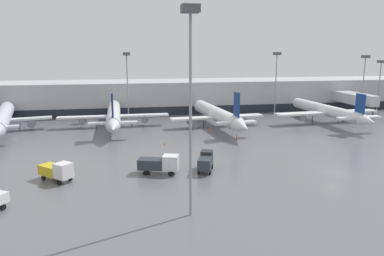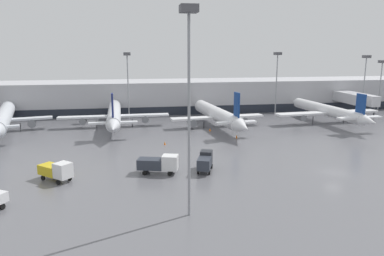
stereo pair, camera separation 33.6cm
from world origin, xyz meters
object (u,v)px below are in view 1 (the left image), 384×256
at_px(service_truck_3, 206,161).
at_px(apron_light_mast_3, 277,65).
at_px(parked_jet_4, 114,114).
at_px(apron_light_mast_4, 190,58).
at_px(parked_jet_0, 3,118).
at_px(traffic_cone_3, 210,130).
at_px(service_truck_1, 160,163).
at_px(apron_light_mast_6, 365,67).
at_px(parked_jet_3, 327,111).
at_px(apron_light_mast_1, 381,70).
at_px(service_truck_2, 57,170).
at_px(traffic_cone_0, 236,136).
at_px(traffic_cone_2, 165,143).
at_px(parked_jet_1, 217,115).
at_px(apron_light_mast_5, 127,66).

height_order(service_truck_3, apron_light_mast_3, apron_light_mast_3).
xyz_separation_m(parked_jet_4, apron_light_mast_4, (9.91, -50.93, 14.14)).
relative_size(parked_jet_0, traffic_cone_3, 63.89).
bearing_deg(service_truck_1, apron_light_mast_6, 51.21).
height_order(parked_jet_3, apron_light_mast_1, apron_light_mast_1).
bearing_deg(apron_light_mast_1, apron_light_mast_3, 179.12).
distance_m(parked_jet_4, apron_light_mast_4, 53.77).
distance_m(service_truck_1, service_truck_2, 14.47).
distance_m(service_truck_2, traffic_cone_0, 38.25).
relative_size(traffic_cone_2, apron_light_mast_3, 0.04).
bearing_deg(apron_light_mast_3, traffic_cone_3, -140.67).
height_order(parked_jet_1, parked_jet_3, parked_jet_1).
height_order(service_truck_3, traffic_cone_0, service_truck_3).
bearing_deg(parked_jet_0, service_truck_2, -166.22).
height_order(parked_jet_4, apron_light_mast_5, apron_light_mast_5).
bearing_deg(traffic_cone_2, service_truck_3, -74.99).
distance_m(traffic_cone_2, apron_light_mast_4, 36.03).
relative_size(apron_light_mast_3, apron_light_mast_6, 1.05).
distance_m(parked_jet_1, apron_light_mast_4, 51.11).
relative_size(service_truck_2, traffic_cone_3, 8.50).
bearing_deg(service_truck_2, service_truck_1, 44.73).
bearing_deg(traffic_cone_2, apron_light_mast_3, 40.85).
relative_size(parked_jet_1, traffic_cone_2, 56.74).
distance_m(apron_light_mast_4, apron_light_mast_6, 85.69).
height_order(service_truck_1, traffic_cone_0, service_truck_1).
height_order(parked_jet_3, traffic_cone_0, parked_jet_3).
xyz_separation_m(service_truck_3, apron_light_mast_1, (61.71, 46.11, 10.59)).
bearing_deg(service_truck_1, traffic_cone_2, 97.28).
xyz_separation_m(service_truck_2, traffic_cone_3, (28.15, 28.52, -1.22)).
bearing_deg(apron_light_mast_5, apron_light_mast_6, -0.83).
distance_m(parked_jet_4, traffic_cone_3, 23.20).
bearing_deg(parked_jet_3, parked_jet_0, 82.78).
height_order(parked_jet_1, apron_light_mast_6, apron_light_mast_6).
height_order(parked_jet_0, parked_jet_3, parked_jet_0).
bearing_deg(apron_light_mast_5, service_truck_1, -84.66).
height_order(parked_jet_3, traffic_cone_2, parked_jet_3).
distance_m(parked_jet_3, traffic_cone_3, 31.18).
height_order(parked_jet_4, service_truck_1, parked_jet_4).
bearing_deg(traffic_cone_3, parked_jet_0, 171.15).
relative_size(apron_light_mast_1, apron_light_mast_5, 0.87).
bearing_deg(apron_light_mast_3, service_truck_1, -128.21).
bearing_deg(apron_light_mast_3, traffic_cone_2, -139.15).
relative_size(parked_jet_4, service_truck_3, 7.34).
relative_size(service_truck_3, traffic_cone_3, 8.22).
relative_size(service_truck_2, apron_light_mast_1, 0.35).
relative_size(traffic_cone_0, apron_light_mast_6, 0.05).
distance_m(parked_jet_0, apron_light_mast_1, 101.70).
height_order(parked_jet_0, parked_jet_1, parked_jet_1).
height_order(parked_jet_4, traffic_cone_3, parked_jet_4).
height_order(parked_jet_0, apron_light_mast_3, apron_light_mast_3).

